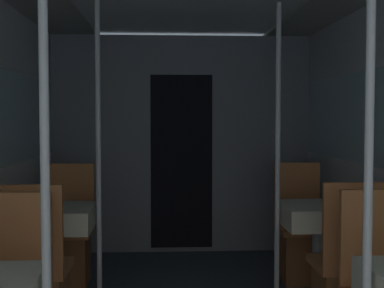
% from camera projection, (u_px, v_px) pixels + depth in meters
% --- Properties ---
extents(bulkhead_far, '(2.67, 0.09, 2.25)m').
position_uv_depth(bulkhead_far, '(181.00, 145.00, 5.57)').
color(bulkhead_far, slate).
rests_on(bulkhead_far, ground_plane).
extents(support_pole_left_0, '(0.04, 0.04, 2.25)m').
position_uv_depth(support_pole_left_0, '(45.00, 187.00, 2.15)').
color(support_pole_left_0, silver).
rests_on(support_pole_left_0, ground_plane).
extents(dining_table_left_1, '(0.58, 0.58, 0.75)m').
position_uv_depth(dining_table_left_1, '(54.00, 225.00, 3.91)').
color(dining_table_left_1, '#4C4C51').
rests_on(dining_table_left_1, ground_plane).
extents(chair_left_far_1, '(0.40, 0.40, 1.00)m').
position_uv_depth(chair_left_far_1, '(68.00, 248.00, 4.49)').
color(chair_left_far_1, '#9C5B31').
rests_on(chair_left_far_1, ground_plane).
extents(support_pole_left_1, '(0.04, 0.04, 2.25)m').
position_uv_depth(support_pole_left_1, '(98.00, 156.00, 3.90)').
color(support_pole_left_1, silver).
rests_on(support_pole_left_1, ground_plane).
extents(support_pole_right_0, '(0.04, 0.04, 2.25)m').
position_uv_depth(support_pole_right_0, '(368.00, 185.00, 2.22)').
color(support_pole_right_0, silver).
rests_on(support_pole_right_0, ground_plane).
extents(dining_table_right_1, '(0.58, 0.58, 0.75)m').
position_uv_depth(dining_table_right_1, '(320.00, 222.00, 4.02)').
color(dining_table_right_1, '#4C4C51').
rests_on(dining_table_right_1, ground_plane).
extents(chair_right_near_1, '(0.40, 0.40, 1.00)m').
position_uv_depth(chair_right_near_1, '(345.00, 286.00, 3.47)').
color(chair_right_near_1, '#9C5B31').
rests_on(chair_right_near_1, ground_plane).
extents(chair_right_far_1, '(0.40, 0.40, 1.00)m').
position_uv_depth(chair_right_far_1, '(301.00, 245.00, 4.59)').
color(chair_right_far_1, '#9C5B31').
rests_on(chair_right_far_1, ground_plane).
extents(support_pole_right_1, '(0.04, 0.04, 2.25)m').
position_uv_depth(support_pole_right_1, '(278.00, 155.00, 3.97)').
color(support_pole_right_1, silver).
rests_on(support_pole_right_1, ground_plane).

